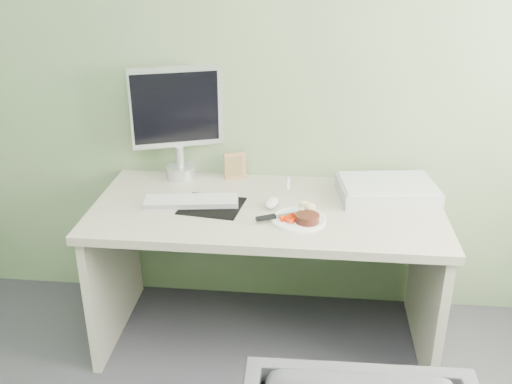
# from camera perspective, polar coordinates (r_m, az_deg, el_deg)

# --- Properties ---
(wall_back) EXTENTS (3.50, 0.00, 3.50)m
(wall_back) POSITION_cam_1_polar(r_m,az_deg,el_deg) (2.77, 1.87, 13.59)
(wall_back) COLOR gray
(wall_back) RESTS_ON floor
(desk) EXTENTS (1.60, 0.75, 0.73)m
(desk) POSITION_cam_1_polar(r_m,az_deg,el_deg) (2.69, 1.09, -4.98)
(desk) COLOR #BBB09C
(desk) RESTS_ON floor
(plate) EXTENTS (0.24, 0.24, 0.01)m
(plate) POSITION_cam_1_polar(r_m,az_deg,el_deg) (2.48, 4.31, -2.79)
(plate) COLOR white
(plate) RESTS_ON desk
(steak) EXTENTS (0.11, 0.11, 0.03)m
(steak) POSITION_cam_1_polar(r_m,az_deg,el_deg) (2.45, 5.15, -2.62)
(steak) COLOR black
(steak) RESTS_ON plate
(potato_pile) EXTENTS (0.11, 0.08, 0.05)m
(potato_pile) POSITION_cam_1_polar(r_m,az_deg,el_deg) (2.52, 5.02, -1.52)
(potato_pile) COLOR tan
(potato_pile) RESTS_ON plate
(carrot_heap) EXTENTS (0.05, 0.05, 0.04)m
(carrot_heap) POSITION_cam_1_polar(r_m,az_deg,el_deg) (2.45, 3.18, -2.51)
(carrot_heap) COLOR #FF2B05
(carrot_heap) RESTS_ON plate
(steak_knife) EXTENTS (0.22, 0.12, 0.02)m
(steak_knife) POSITION_cam_1_polar(r_m,az_deg,el_deg) (2.46, 1.80, -2.45)
(steak_knife) COLOR silver
(steak_knife) RESTS_ON plate
(mousepad) EXTENTS (0.30, 0.27, 0.00)m
(mousepad) POSITION_cam_1_polar(r_m,az_deg,el_deg) (2.62, -4.43, -1.39)
(mousepad) COLOR black
(mousepad) RESTS_ON desk
(keyboard) EXTENTS (0.44, 0.18, 0.02)m
(keyboard) POSITION_cam_1_polar(r_m,az_deg,el_deg) (2.64, -6.53, -0.88)
(keyboard) COLOR white
(keyboard) RESTS_ON desk
(computer_mouse) EXTENTS (0.08, 0.12, 0.04)m
(computer_mouse) POSITION_cam_1_polar(r_m,az_deg,el_deg) (2.60, 1.59, -1.08)
(computer_mouse) COLOR white
(computer_mouse) RESTS_ON desk
(photo_frame) EXTENTS (0.11, 0.05, 0.14)m
(photo_frame) POSITION_cam_1_polar(r_m,az_deg,el_deg) (2.89, -2.10, 2.65)
(photo_frame) COLOR #9F7B4A
(photo_frame) RESTS_ON desk
(eyedrop_bottle) EXTENTS (0.02, 0.02, 0.06)m
(eyedrop_bottle) POSITION_cam_1_polar(r_m,az_deg,el_deg) (2.79, 3.19, 0.92)
(eyedrop_bottle) COLOR white
(eyedrop_bottle) RESTS_ON desk
(scanner) EXTENTS (0.48, 0.35, 0.07)m
(scanner) POSITION_cam_1_polar(r_m,az_deg,el_deg) (2.76, 12.99, 0.13)
(scanner) COLOR #A8AAAF
(scanner) RESTS_ON desk
(monitor) EXTENTS (0.46, 0.20, 0.57)m
(monitor) POSITION_cam_1_polar(r_m,az_deg,el_deg) (2.85, -7.75, 7.48)
(monitor) COLOR silver
(monitor) RESTS_ON desk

